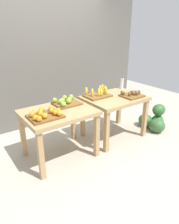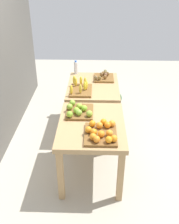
% 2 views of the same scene
% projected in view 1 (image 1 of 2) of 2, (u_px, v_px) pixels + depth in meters
% --- Properties ---
extents(ground_plane, '(8.00, 8.00, 0.00)m').
position_uv_depth(ground_plane, '(89.00, 144.00, 3.63)').
color(ground_plane, '#B2AB9A').
extents(back_wall, '(4.40, 0.12, 3.00)m').
position_uv_depth(back_wall, '(49.00, 50.00, 4.07)').
color(back_wall, '#5D5953').
rests_on(back_wall, ground_plane).
extents(display_table_left, '(1.04, 0.80, 0.77)m').
position_uv_depth(display_table_left, '(59.00, 118.00, 3.08)').
color(display_table_left, tan).
rests_on(display_table_left, ground_plane).
extents(display_table_right, '(1.04, 0.80, 0.77)m').
position_uv_depth(display_table_right, '(114.00, 103.00, 3.68)').
color(display_table_right, tan).
rests_on(display_table_right, ground_plane).
extents(orange_bin, '(0.45, 0.38, 0.11)m').
position_uv_depth(orange_bin, '(45.00, 114.00, 2.79)').
color(orange_bin, brown).
rests_on(orange_bin, display_table_left).
extents(apple_bin, '(0.40, 0.37, 0.11)m').
position_uv_depth(apple_bin, '(66.00, 102.00, 3.27)').
color(apple_bin, brown).
rests_on(apple_bin, display_table_left).
extents(banana_crate, '(0.44, 0.32, 0.17)m').
position_uv_depth(banana_crate, '(98.00, 94.00, 3.64)').
color(banana_crate, brown).
rests_on(banana_crate, display_table_right).
extents(kiwi_bin, '(0.36, 0.33, 0.10)m').
position_uv_depth(kiwi_bin, '(132.00, 95.00, 3.64)').
color(kiwi_bin, brown).
rests_on(kiwi_bin, display_table_right).
extents(water_bottle, '(0.06, 0.06, 0.23)m').
position_uv_depth(water_bottle, '(122.00, 83.00, 4.08)').
color(water_bottle, silver).
rests_on(water_bottle, display_table_right).
extents(watermelon_pile, '(0.59, 0.67, 0.48)m').
position_uv_depth(watermelon_pile, '(154.00, 120.00, 4.16)').
color(watermelon_pile, '#2A7336').
rests_on(watermelon_pile, ground_plane).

